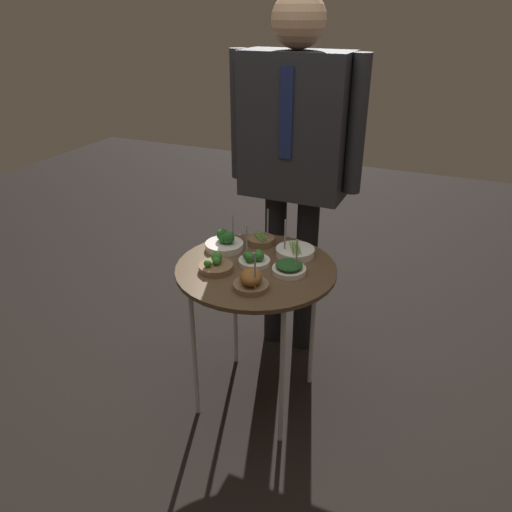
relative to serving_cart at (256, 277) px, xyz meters
name	(u,v)px	position (x,y,z in m)	size (l,w,h in m)	color
ground_plane	(256,396)	(0.00, 0.00, -0.65)	(8.00, 8.00, 0.00)	black
serving_cart	(256,277)	(0.00, 0.00, 0.00)	(0.67, 0.67, 0.70)	brown
bowl_roast_near_rim	(251,281)	(0.05, -0.17, 0.08)	(0.14, 0.14, 0.17)	brown
bowl_asparagus_mid_left	(261,240)	(-0.07, 0.21, 0.07)	(0.12, 0.12, 0.16)	brown
bowl_asparagus_far_rim	(295,251)	(0.11, 0.17, 0.07)	(0.17, 0.17, 0.17)	silver
bowl_broccoli_front_center	(216,265)	(-0.14, -0.09, 0.07)	(0.14, 0.14, 0.07)	brown
bowl_spinach_center	(289,268)	(0.14, 0.01, 0.07)	(0.14, 0.14, 0.16)	silver
bowl_broccoli_back_right	(225,243)	(-0.20, 0.10, 0.08)	(0.17, 0.17, 0.15)	silver
bowl_broccoli_back_left	(254,259)	(-0.02, 0.02, 0.07)	(0.13, 0.13, 0.17)	silver
waiter_figure	(294,145)	(-0.02, 0.48, 0.45)	(0.64, 0.24, 1.74)	black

